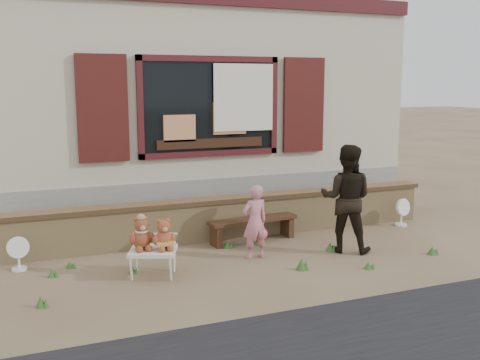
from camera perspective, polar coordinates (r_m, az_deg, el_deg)
name	(u,v)px	position (r m, az deg, el deg)	size (l,w,h in m)	color
ground	(256,255)	(8.18, 1.60, -7.59)	(80.00, 80.00, 0.00)	brown
shopfront	(171,105)	(12.06, -7.06, 7.62)	(8.04, 5.13, 4.00)	#ABA38A
brick_wall	(231,217)	(8.98, -0.97, -3.74)	(7.10, 0.36, 0.67)	tan
bench	(253,224)	(8.78, 1.32, -4.53)	(1.47, 0.45, 0.37)	#321E11
folding_chair	(153,252)	(7.31, -8.83, -7.20)	(0.73, 0.69, 0.36)	silver
teddy_bear_left	(141,232)	(7.26, -9.98, -5.27)	(0.32, 0.28, 0.44)	brown
teddy_bear_right	(164,234)	(7.22, -7.77, -5.41)	(0.30, 0.26, 0.41)	brown
child	(255,222)	(7.89, 1.52, -4.28)	(0.38, 0.25, 1.05)	#D07C8B
adult	(346,198)	(8.32, 10.75, -1.84)	(0.77, 0.60, 1.58)	black
fan_left	(18,253)	(8.02, -21.60, -6.93)	(0.29, 0.20, 0.46)	silver
fan_right	(402,212)	(10.12, 16.09, -3.14)	(0.31, 0.20, 0.48)	white
grass_tufts	(253,257)	(7.87, 1.33, -7.81)	(5.48, 1.74, 0.16)	#325923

